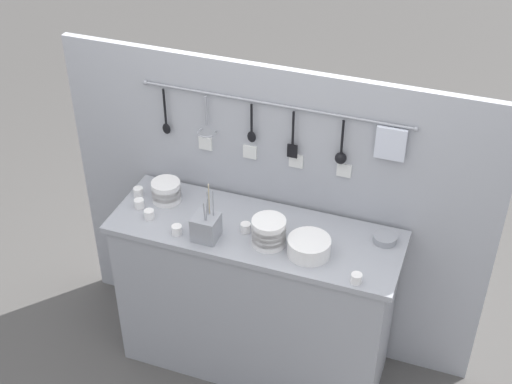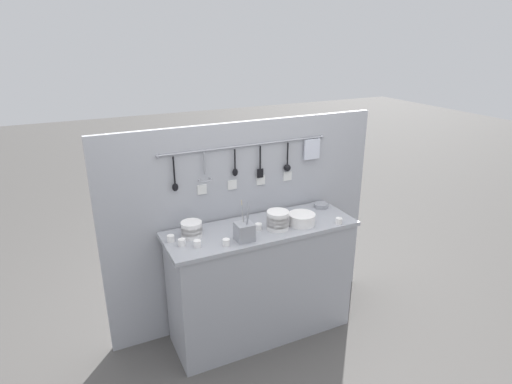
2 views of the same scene
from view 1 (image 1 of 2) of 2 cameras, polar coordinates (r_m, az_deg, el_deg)
ground_plane at (r=4.07m, az=-0.07°, el=-13.21°), size 20.00×20.00×0.00m
counter at (r=3.74m, az=-0.07°, el=-8.53°), size 1.43×0.49×0.92m
back_wall at (r=3.70m, az=1.42°, el=-1.58°), size 2.23×0.11×1.65m
bowl_stack_back_corner at (r=3.32m, az=1.03°, el=-3.21°), size 0.16×0.16×0.14m
bowl_stack_tall_left at (r=3.63m, az=-7.19°, el=0.06°), size 0.15×0.15×0.11m
plate_stack at (r=3.28m, az=4.26°, el=-4.38°), size 0.20×0.20×0.08m
steel_mixing_bowl at (r=3.41m, az=10.28°, el=-3.67°), size 0.11×0.11×0.03m
cutlery_caddy at (r=3.36m, az=-4.01°, el=-2.80°), size 0.12×0.12×0.28m
cup_front_right at (r=3.17m, az=8.04°, el=-6.86°), size 0.05×0.05×0.05m
cup_back_right at (r=3.61m, az=-9.33°, el=-0.92°), size 0.05×0.05×0.05m
cup_back_left at (r=3.70m, az=-9.39°, el=0.01°), size 0.05×0.05×0.05m
cup_beside_plates at (r=3.53m, az=-8.54°, el=-1.78°), size 0.05×0.05×0.05m
cup_centre at (r=3.42m, az=-6.35°, el=-3.03°), size 0.05×0.05×0.05m
cup_by_caddy at (r=3.41m, az=-0.83°, el=-2.87°), size 0.05×0.05×0.05m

